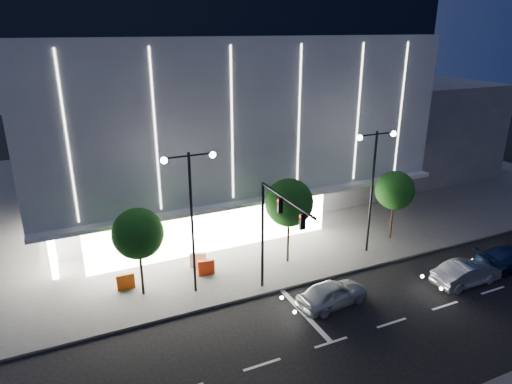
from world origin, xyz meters
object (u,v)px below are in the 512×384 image
object	(u,v)px
traffic_mast	(274,224)
barrier_a	(126,281)
street_lamp_west	(191,203)
street_lamp_east	(373,175)
tree_left	(139,236)
tree_right	(395,192)
barrier_c	(206,267)
tree_mid	(289,205)
car_lead	(332,294)
car_second	(466,273)
barrier_b	(198,260)

from	to	relation	value
traffic_mast	barrier_a	bearing A→B (deg)	148.98
street_lamp_west	street_lamp_east	world-z (taller)	same
tree_left	tree_right	size ratio (longest dim) A/B	1.04
traffic_mast	barrier_c	distance (m)	6.74
tree_left	tree_mid	distance (m)	10.00
tree_mid	car_lead	distance (m)	6.66
traffic_mast	tree_left	bearing A→B (deg)	152.16
street_lamp_west	barrier_a	xyz separation A→B (m)	(-3.86, 2.06, -5.31)
traffic_mast	barrier_a	world-z (taller)	traffic_mast
street_lamp_west	car_second	world-z (taller)	street_lamp_west
street_lamp_west	barrier_c	bearing A→B (deg)	52.71
barrier_a	barrier_b	distance (m)	5.03
barrier_c	tree_left	bearing A→B (deg)	-162.69
car_lead	barrier_c	world-z (taller)	car_lead
barrier_a	barrier_b	bearing A→B (deg)	10.55
street_lamp_east	car_second	xyz separation A→B (m)	(3.05, -6.17, -5.19)
barrier_a	street_lamp_west	bearing A→B (deg)	-27.19
car_second	barrier_c	bearing A→B (deg)	61.87
barrier_c	car_second	bearing A→B (deg)	-19.32
traffic_mast	car_lead	distance (m)	5.52
tree_left	tree_mid	xyz separation A→B (m)	(10.00, 0.00, 0.30)
barrier_c	tree_mid	bearing A→B (deg)	2.19
traffic_mast	barrier_b	xyz separation A→B (m)	(-2.90, 5.56, -4.38)
tree_right	car_second	size ratio (longest dim) A/B	1.18
traffic_mast	street_lamp_east	size ratio (longest dim) A/B	0.79
tree_left	car_second	world-z (taller)	tree_left
car_second	tree_right	bearing A→B (deg)	0.01
street_lamp_west	barrier_c	distance (m)	5.71
traffic_mast	car_second	xyz separation A→B (m)	(12.05, -3.51, -4.26)
street_lamp_east	street_lamp_west	bearing A→B (deg)	180.00
street_lamp_east	tree_left	distance (m)	16.12
barrier_c	street_lamp_east	bearing A→B (deg)	0.52
barrier_a	barrier_b	size ratio (longest dim) A/B	1.00
street_lamp_east	barrier_b	distance (m)	13.35
barrier_b	tree_mid	bearing A→B (deg)	1.24
tree_left	car_second	size ratio (longest dim) A/B	1.23
traffic_mast	tree_right	xyz separation A→B (m)	(12.03, 3.68, -1.14)
car_lead	car_second	xyz separation A→B (m)	(9.12, -1.56, 0.00)
street_lamp_west	tree_right	size ratio (longest dim) A/B	1.63
traffic_mast	street_lamp_west	bearing A→B (deg)	146.35
tree_right	barrier_c	bearing A→B (deg)	177.48
tree_left	barrier_c	distance (m)	5.47
tree_mid	car_second	distance (m)	12.08
street_lamp_west	barrier_a	size ratio (longest dim) A/B	8.18
barrier_a	tree_right	bearing A→B (deg)	-2.06
street_lamp_east	car_lead	xyz separation A→B (m)	(-6.07, -4.61, -5.19)
barrier_a	tree_mid	bearing A→B (deg)	-4.53
tree_mid	barrier_a	distance (m)	11.54
tree_left	tree_right	world-z (taller)	tree_left
tree_mid	car_lead	xyz separation A→B (m)	(-0.10, -5.63, -3.56)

